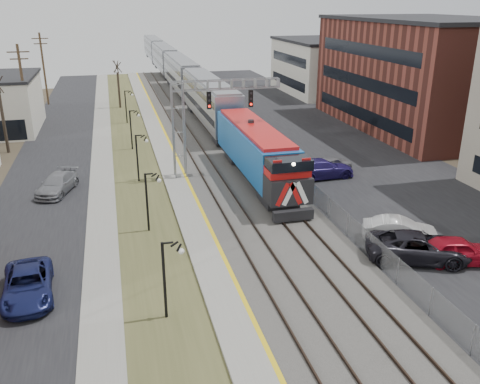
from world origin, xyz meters
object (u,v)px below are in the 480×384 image
object	(u,v)px
train	(178,73)
signal_gantry	(199,112)
car_lot_b	(400,231)
car_lot_a	(458,251)

from	to	relation	value
train	signal_gantry	world-z (taller)	signal_gantry
car_lot_b	car_lot_a	bearing A→B (deg)	-128.01
train	car_lot_a	world-z (taller)	train
train	signal_gantry	distance (m)	44.86
signal_gantry	car_lot_b	xyz separation A→B (m)	(9.84, -15.40, -4.84)
car_lot_a	train	bearing A→B (deg)	20.69
signal_gantry	car_lot_b	distance (m)	18.91
car_lot_a	car_lot_b	size ratio (longest dim) A/B	1.03
train	car_lot_b	xyz separation A→B (m)	(5.56, -59.98, -2.19)
car_lot_a	car_lot_b	xyz separation A→B (m)	(-1.71, 3.32, -0.05)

